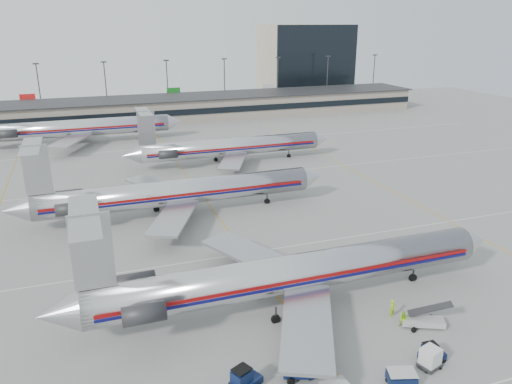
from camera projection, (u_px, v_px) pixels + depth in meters
name	position (u px, v px, depth m)	size (l,w,h in m)	color
ground	(276.00, 294.00, 51.07)	(260.00, 260.00, 0.00)	gray
apron_markings	(245.00, 253.00, 59.97)	(160.00, 0.15, 0.02)	silver
terminal	(145.00, 110.00, 137.30)	(162.00, 17.00, 6.25)	gray
light_mast_row	(137.00, 84.00, 148.02)	(163.60, 0.40, 15.28)	#38383D
distant_building	(305.00, 61.00, 180.54)	(30.00, 20.00, 25.00)	tan
jet_foreground	(286.00, 274.00, 47.89)	(46.28, 27.25, 12.11)	silver
jet_second_row	(171.00, 193.00, 70.55)	(45.34, 26.70, 11.87)	silver
jet_third_row	(228.00, 147.00, 96.56)	(41.38, 25.45, 11.31)	silver
jet_back_row	(75.00, 128.00, 111.57)	(46.18, 28.40, 12.63)	silver
tug_left	(244.00, 380.00, 37.51)	(2.81, 2.23, 2.05)	#0A163A
tug_center	(297.00, 369.00, 38.80)	(2.61, 1.88, 1.91)	#0A163A
tug_right	(431.00, 353.00, 40.77)	(2.17, 1.17, 1.72)	#0A163A
cart_outer	(401.00, 378.00, 38.19)	(2.46, 2.02, 1.20)	#0A163A
uld_container	(430.00, 358.00, 40.05)	(2.01, 1.83, 1.76)	#2D2D30
belt_loader	(424.00, 320.00, 45.60)	(4.59, 2.83, 2.37)	#A7A7A7
ramp_worker_near	(392.00, 309.00, 46.82)	(0.67, 0.44, 1.85)	#9FD914
ramp_worker_far	(404.00, 319.00, 45.40)	(0.76, 0.59, 1.56)	#87D914
cone_right	(442.00, 351.00, 41.84)	(0.47, 0.47, 0.65)	red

